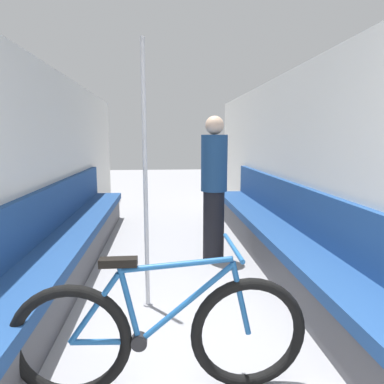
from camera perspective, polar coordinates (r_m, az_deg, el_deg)
wall_left at (r=3.77m, az=-24.78°, el=3.31°), size 0.10×9.36×2.22m
wall_right at (r=3.88m, az=18.77°, el=3.80°), size 0.10×9.36×2.22m
bench_seat_row_left at (r=3.94m, az=-19.90°, el=-8.24°), size 0.48×5.03×0.93m
bench_seat_row_right at (r=4.02m, az=14.19°, el=-7.61°), size 0.48×5.03×0.93m
bicycle at (r=2.07m, az=-5.17°, el=-22.60°), size 1.65×0.46×0.86m
grab_pole_near at (r=2.82m, az=-7.78°, el=1.61°), size 0.08×0.08×2.20m
passenger_standing at (r=3.94m, az=3.67°, el=0.74°), size 0.30×0.30×1.68m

